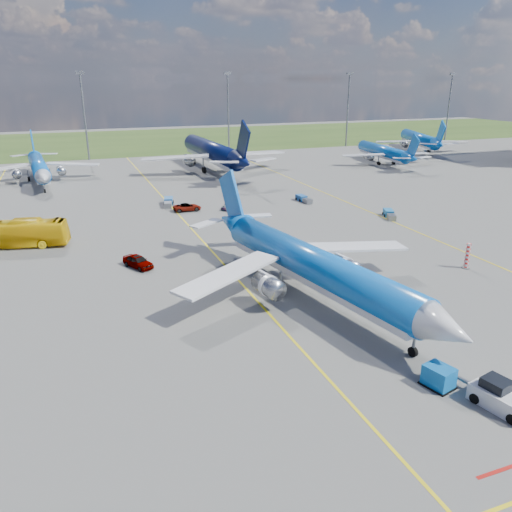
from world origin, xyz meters
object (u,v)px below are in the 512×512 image
object	(u,v)px
baggage_tug_c	(168,202)
uld_container	(439,377)
apron_bus	(16,234)
bg_jet_n	(212,170)
service_car_b	(187,207)
service_car_c	(230,205)
service_car_a	(138,261)
main_airliner	(313,298)
bg_jet_nnw	(41,182)
bg_jet_ene	(418,151)
baggage_tug_e	(303,199)
baggage_tug_w	(389,214)
pushback_tug	(501,397)
bg_jet_ne	(382,163)
warning_post	(467,256)

from	to	relation	value
baggage_tug_c	uld_container	bearing A→B (deg)	-69.32
apron_bus	baggage_tug_c	distance (m)	27.87
bg_jet_n	service_car_b	distance (m)	39.90
bg_jet_n	service_car_c	world-z (taller)	bg_jet_n
service_car_a	bg_jet_n	bearing A→B (deg)	39.03
service_car_a	main_airliner	bearing A→B (deg)	-72.54
bg_jet_nnw	service_car_b	distance (m)	42.35
bg_jet_ene	service_car_a	size ratio (longest dim) A/B	8.92
bg_jet_n	service_car_a	xyz separation A→B (m)	(-26.54, -60.81, 0.74)
baggage_tug_c	apron_bus	bearing A→B (deg)	-131.82
baggage_tug_e	service_car_b	bearing A→B (deg)	175.53
baggage_tug_w	baggage_tug_e	distance (m)	16.67
pushback_tug	baggage_tug_e	bearing A→B (deg)	64.06
service_car_b	service_car_c	bearing A→B (deg)	-101.70
uld_container	baggage_tug_w	distance (m)	46.94
bg_jet_nnw	baggage_tug_c	size ratio (longest dim) A/B	6.85
main_airliner	baggage_tug_e	world-z (taller)	main_airliner
baggage_tug_w	bg_jet_ne	bearing A→B (deg)	80.59
bg_jet_nnw	bg_jet_n	bearing A→B (deg)	-2.37
warning_post	main_airliner	size ratio (longest dim) A/B	0.08
service_car_a	service_car_c	bearing A→B (deg)	23.15
bg_jet_n	baggage_tug_c	world-z (taller)	bg_jet_n
service_car_b	baggage_tug_c	world-z (taller)	service_car_b
uld_container	service_car_b	bearing A→B (deg)	80.23
service_car_a	uld_container	bearing A→B (deg)	-89.96
baggage_tug_w	bg_jet_n	bearing A→B (deg)	128.73
bg_jet_ene	baggage_tug_c	bearing A→B (deg)	45.96
bg_jet_n	pushback_tug	world-z (taller)	bg_jet_n
baggage_tug_e	main_airliner	bearing A→B (deg)	-116.90
service_car_b	service_car_c	xyz separation A→B (m)	(7.05, -1.25, -0.03)
bg_jet_nnw	bg_jet_n	xyz separation A→B (m)	(38.48, 1.73, 0.00)
bg_jet_ne	apron_bus	world-z (taller)	bg_jet_ne
service_car_c	baggage_tug_e	bearing A→B (deg)	45.67
uld_container	service_car_c	distance (m)	54.51
service_car_a	bg_jet_nnw	bearing A→B (deg)	74.03
service_car_b	baggage_tug_e	world-z (taller)	service_car_b
bg_jet_nnw	bg_jet_n	world-z (taller)	bg_jet_n
bg_jet_ne	baggage_tug_w	xyz separation A→B (m)	(-29.99, -46.01, 0.49)
main_airliner	service_car_c	world-z (taller)	main_airliner
warning_post	apron_bus	world-z (taller)	apron_bus
apron_bus	uld_container	bearing A→B (deg)	-133.41
bg_jet_nnw	service_car_a	bearing A→B (deg)	-83.52
baggage_tug_w	bg_jet_nnw	bearing A→B (deg)	159.73
warning_post	pushback_tug	size ratio (longest dim) A/B	0.53
bg_jet_n	apron_bus	xyz separation A→B (m)	(-40.17, -47.48, 1.80)
baggage_tug_c	baggage_tug_e	size ratio (longest dim) A/B	1.16
baggage_tug_e	apron_bus	bearing A→B (deg)	-170.39
bg_jet_ne	uld_container	size ratio (longest dim) A/B	17.16
service_car_c	baggage_tug_e	world-z (taller)	service_car_c
service_car_a	baggage_tug_w	xyz separation A→B (m)	(40.64, 8.40, -0.25)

